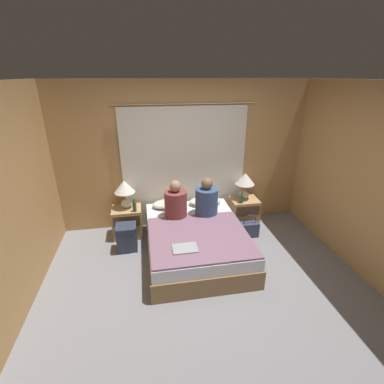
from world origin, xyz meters
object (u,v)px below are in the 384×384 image
person_left_in_bed (176,203)px  handbag_on_floor (249,229)px  pillow_right (205,201)px  nightstand_right (244,212)px  laptop_on_bed (185,248)px  beer_bottle_on_left_stand (134,206)px  person_right_in_bed (207,200)px  backpack_on_floor (127,236)px  lamp_right (245,181)px  beer_bottle_on_right_stand (241,199)px  pillow_left (169,204)px  nightstand_left (128,222)px  lamp_left (125,189)px  bed (195,240)px

person_left_in_bed → handbag_on_floor: (1.24, -0.06, -0.57)m
pillow_right → person_left_in_bed: size_ratio=0.91×
nightstand_right → laptop_on_bed: size_ratio=1.58×
beer_bottle_on_left_stand → person_right_in_bed: bearing=-10.7°
person_right_in_bed → backpack_on_floor: person_right_in_bed is taller
laptop_on_bed → pillow_right: bearing=66.9°
lamp_right → laptop_on_bed: size_ratio=1.47×
lamp_right → person_right_in_bed: person_right_in_bed is taller
beer_bottle_on_right_stand → person_left_in_bed: bearing=-169.5°
pillow_left → backpack_on_floor: size_ratio=1.30×
person_left_in_bed → person_right_in_bed: bearing=0.0°
lamp_right → pillow_right: size_ratio=0.85×
lamp_right → nightstand_right: bearing=-90.0°
nightstand_left → backpack_on_floor: (-0.00, -0.42, -0.01)m
nightstand_left → laptop_on_bed: (0.78, -1.28, 0.24)m
nightstand_left → lamp_right: (2.06, 0.06, 0.58)m
nightstand_right → person_right_in_bed: person_right_in_bed is taller
lamp_left → pillow_right: lamp_left is taller
pillow_right → laptop_on_bed: 1.43m
lamp_right → handbag_on_floor: 0.83m
person_left_in_bed → beer_bottle_on_right_stand: person_left_in_bed is taller
person_right_in_bed → backpack_on_floor: size_ratio=1.46×
nightstand_right → person_left_in_bed: bearing=-165.3°
beer_bottle_on_right_stand → bed: bearing=-147.2°
person_left_in_bed → handbag_on_floor: 1.36m
person_right_in_bed → beer_bottle_on_left_stand: size_ratio=2.85×
nightstand_right → person_right_in_bed: size_ratio=0.81×
pillow_right → lamp_left: bearing=179.1°
bed → lamp_left: 1.42m
bed → handbag_on_floor: bearing=17.5°
nightstand_left → laptop_on_bed: 1.52m
nightstand_left → person_right_in_bed: 1.40m
nightstand_left → nightstand_right: size_ratio=1.00×
beer_bottle_on_left_stand → lamp_right: bearing=5.3°
backpack_on_floor → bed: bearing=-15.6°
person_left_in_bed → nightstand_left: bearing=156.9°
person_left_in_bed → pillow_right: bearing=33.6°
pillow_right → beer_bottle_on_right_stand: size_ratio=2.70×
nightstand_left → beer_bottle_on_right_stand: beer_bottle_on_right_stand is taller
lamp_right → backpack_on_floor: lamp_right is taller
nightstand_left → person_right_in_bed: size_ratio=0.81×
backpack_on_floor → beer_bottle_on_left_stand: bearing=64.7°
nightstand_right → lamp_left: lamp_left is taller
nightstand_left → beer_bottle_on_right_stand: bearing=-3.5°
bed → person_left_in_bed: person_left_in_bed is taller
bed → person_left_in_bed: size_ratio=3.10×
bed → person_right_in_bed: bearing=56.1°
lamp_right → handbag_on_floor: lamp_right is taller
pillow_right → beer_bottle_on_right_stand: beer_bottle_on_right_stand is taller
person_left_in_bed → handbag_on_floor: person_left_in_bed is taller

